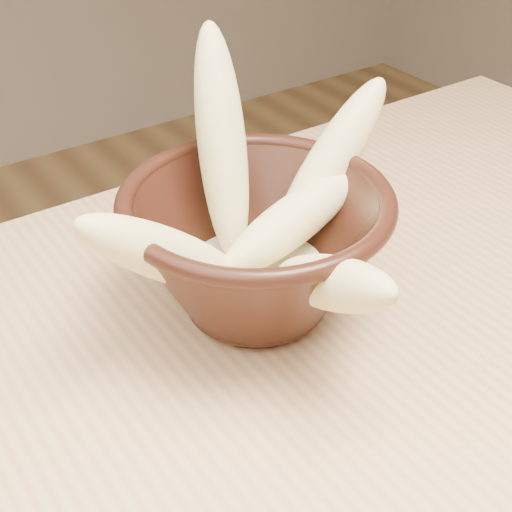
% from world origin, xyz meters
% --- Properties ---
extents(bowl, '(0.21, 0.21, 0.11)m').
position_xyz_m(bowl, '(0.04, 0.15, 0.81)').
color(bowl, black).
rests_on(bowl, table).
extents(milk_puddle, '(0.12, 0.12, 0.02)m').
position_xyz_m(milk_puddle, '(0.04, 0.15, 0.79)').
color(milk_puddle, beige).
rests_on(milk_puddle, bowl).
extents(banana_upright, '(0.08, 0.12, 0.18)m').
position_xyz_m(banana_upright, '(0.05, 0.21, 0.88)').
color(banana_upright, '#F1E18E').
rests_on(banana_upright, bowl).
extents(banana_left, '(0.15, 0.05, 0.12)m').
position_xyz_m(banana_left, '(-0.04, 0.15, 0.84)').
color(banana_left, '#F1E18E').
rests_on(banana_left, bowl).
extents(banana_right, '(0.15, 0.06, 0.14)m').
position_xyz_m(banana_right, '(0.13, 0.17, 0.85)').
color(banana_right, '#F1E18E').
rests_on(banana_right, bowl).
extents(banana_across, '(0.15, 0.06, 0.07)m').
position_xyz_m(banana_across, '(0.07, 0.15, 0.83)').
color(banana_across, '#F1E18E').
rests_on(banana_across, bowl).
extents(banana_front, '(0.06, 0.16, 0.11)m').
position_xyz_m(banana_front, '(0.04, 0.07, 0.83)').
color(banana_front, '#F1E18E').
rests_on(banana_front, bowl).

